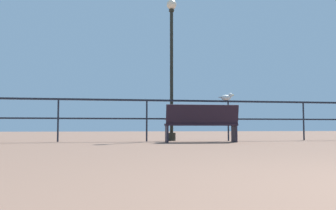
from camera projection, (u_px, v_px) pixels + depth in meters
The scene contains 4 objects.
pier_railing at pixel (188, 110), 9.40m from camera, with size 20.37×0.05×1.11m.
bench_near_left at pixel (202, 121), 8.56m from camera, with size 1.81×0.64×0.92m.
lamppost_center at pixel (172, 56), 9.72m from camera, with size 0.28×0.28×4.07m.
seagull_on_rail at pixel (227, 97), 9.61m from camera, with size 0.44×0.17×0.21m.
Camera 1 is at (-2.14, -1.21, 0.37)m, focal length 37.22 mm.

